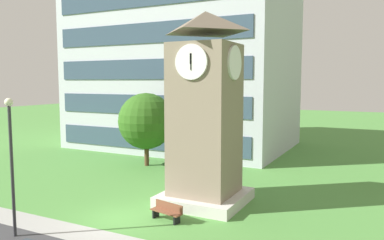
# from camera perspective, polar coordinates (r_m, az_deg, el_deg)

# --- Properties ---
(ground_plane) EXTENTS (160.00, 160.00, 0.00)m
(ground_plane) POSITION_cam_1_polar(r_m,az_deg,el_deg) (20.09, -10.58, -14.39)
(ground_plane) COLOR #4C893D
(kerb_strip) EXTENTS (120.00, 1.60, 0.01)m
(kerb_strip) POSITION_cam_1_polar(r_m,az_deg,el_deg) (18.42, -15.22, -16.41)
(kerb_strip) COLOR #9E9E99
(kerb_strip) RESTS_ON ground
(office_building) EXTENTS (21.65, 14.78, 19.20)m
(office_building) POSITION_cam_1_polar(r_m,az_deg,el_deg) (41.05, -1.13, 9.56)
(office_building) COLOR #B7BCC6
(office_building) RESTS_ON ground
(clock_tower) EXTENTS (4.48, 4.48, 10.71)m
(clock_tower) POSITION_cam_1_polar(r_m,az_deg,el_deg) (21.25, 1.99, 0.10)
(clock_tower) COLOR gray
(clock_tower) RESTS_ON ground
(park_bench) EXTENTS (1.86, 0.86, 0.88)m
(park_bench) POSITION_cam_1_polar(r_m,az_deg,el_deg) (19.50, -3.78, -13.50)
(park_bench) COLOR brown
(park_bench) RESTS_ON ground
(street_lamp) EXTENTS (0.36, 0.36, 6.19)m
(street_lamp) POSITION_cam_1_polar(r_m,az_deg,el_deg) (18.49, -25.48, -4.39)
(street_lamp) COLOR #333338
(street_lamp) RESTS_ON ground
(tree_near_tower) EXTENTS (4.60, 4.60, 5.99)m
(tree_near_tower) POSITION_cam_1_polar(r_m,az_deg,el_deg) (31.21, -6.87, -0.17)
(tree_near_tower) COLOR #513823
(tree_near_tower) RESTS_ON ground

